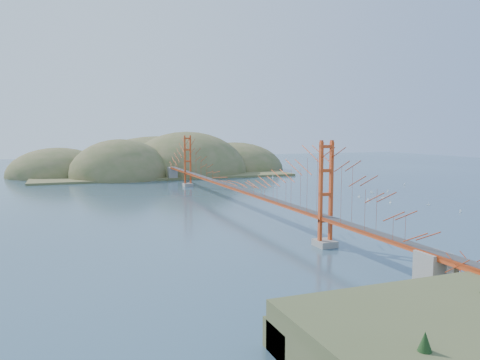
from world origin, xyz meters
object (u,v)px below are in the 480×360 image
object	(u,v)px
sailboat_2	(368,200)
sailboat_1	(373,193)
bridge	(232,165)
fort	(454,292)
sailboat_0	(390,202)

from	to	relation	value
sailboat_2	sailboat_1	bearing A→B (deg)	48.96
bridge	sailboat_2	bearing A→B (deg)	-8.07
fort	sailboat_1	bearing A→B (deg)	58.80
fort	sailboat_0	distance (m)	48.74
sailboat_0	sailboat_1	distance (m)	13.11
sailboat_1	sailboat_2	distance (m)	11.06
bridge	sailboat_0	world-z (taller)	bridge
sailboat_1	sailboat_2	bearing A→B (deg)	-131.04
fort	bridge	bearing A→B (deg)	90.48
sailboat_0	sailboat_2	world-z (taller)	sailboat_0
bridge	sailboat_2	distance (m)	26.25
sailboat_2	bridge	bearing A→B (deg)	171.93
sailboat_0	sailboat_1	bearing A→B (deg)	66.54
sailboat_0	sailboat_2	xyz separation A→B (m)	(-2.05, 3.68, -0.01)
sailboat_1	bridge	bearing A→B (deg)	-171.58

